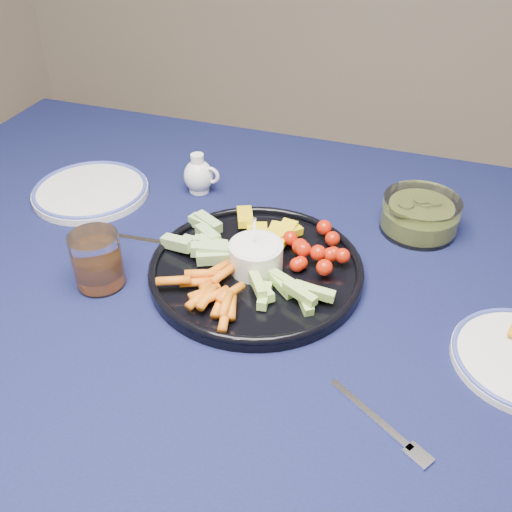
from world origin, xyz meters
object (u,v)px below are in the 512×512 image
(creamer_pitcher, at_px, (199,176))
(side_plate_extra, at_px, (91,191))
(juice_tumbler, at_px, (98,263))
(dining_table, at_px, (289,331))
(crudite_platter, at_px, (254,265))
(pickle_bowl, at_px, (420,216))

(creamer_pitcher, distance_m, side_plate_extra, 0.21)
(juice_tumbler, relative_size, side_plate_extra, 0.41)
(juice_tumbler, bearing_deg, dining_table, 15.32)
(creamer_pitcher, height_order, juice_tumbler, juice_tumbler)
(crudite_platter, xyz_separation_m, juice_tumbler, (-0.22, -0.10, 0.02))
(dining_table, xyz_separation_m, side_plate_extra, (-0.45, 0.15, 0.10))
(creamer_pitcher, xyz_separation_m, side_plate_extra, (-0.19, -0.08, -0.02))
(crudite_platter, bearing_deg, creamer_pitcher, 131.45)
(side_plate_extra, bearing_deg, pickle_bowl, 8.02)
(crudite_platter, xyz_separation_m, side_plate_extra, (-0.38, 0.13, -0.01))
(pickle_bowl, bearing_deg, side_plate_extra, -171.98)
(pickle_bowl, distance_m, side_plate_extra, 0.62)
(dining_table, xyz_separation_m, crudite_platter, (-0.07, 0.02, 0.11))
(pickle_bowl, relative_size, juice_tumbler, 1.49)
(dining_table, bearing_deg, pickle_bowl, 54.75)
(juice_tumbler, height_order, side_plate_extra, juice_tumbler)
(dining_table, distance_m, juice_tumbler, 0.32)
(creamer_pitcher, relative_size, pickle_bowl, 0.59)
(creamer_pitcher, distance_m, pickle_bowl, 0.42)
(creamer_pitcher, distance_m, juice_tumbler, 0.31)
(side_plate_extra, bearing_deg, crudite_platter, -18.82)
(juice_tumbler, bearing_deg, pickle_bowl, 34.70)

